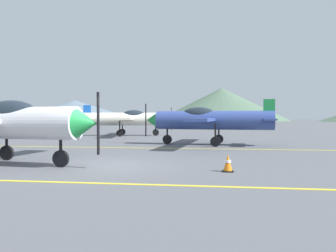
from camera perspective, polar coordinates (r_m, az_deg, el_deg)
ground_plane at (r=12.67m, az=-10.83°, el=-6.70°), size 400.00×400.00×0.00m
apron_line_near at (r=9.82m, az=-16.70°, el=-9.15°), size 80.00×0.16×0.01m
apron_line_far at (r=19.52m, az=-4.12°, el=-3.73°), size 80.00×0.16×0.01m
airplane_mid at (r=21.69m, az=6.92°, el=1.10°), size 8.45×9.70×2.90m
airplane_far at (r=32.03m, az=-7.00°, el=1.27°), size 8.47×9.69×2.90m
traffic_cone_front at (r=11.35m, az=10.13°, el=-6.20°), size 0.36×0.36×0.59m
hill_left at (r=175.98m, az=-15.61°, el=2.62°), size 65.01×65.01×10.06m
hill_centerleft at (r=144.49m, az=9.07°, el=3.64°), size 55.82×55.82×13.87m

